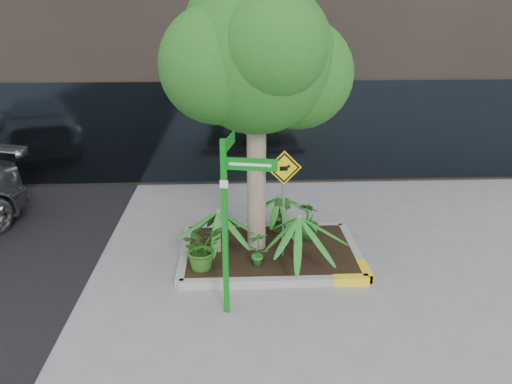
{
  "coord_description": "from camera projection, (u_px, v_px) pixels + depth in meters",
  "views": [
    {
      "loc": [
        -0.47,
        -8.12,
        4.41
      ],
      "look_at": [
        -0.07,
        0.2,
        1.33
      ],
      "focal_mm": 35.0,
      "sensor_mm": 36.0,
      "label": 1
    }
  ],
  "objects": [
    {
      "name": "shrub_d",
      "position": [
        281.0,
        213.0,
        10.0
      ],
      "size": [
        0.61,
        0.61,
        0.79
      ],
      "primitive_type": "imported",
      "rotation": [
        0.0,
        0.0,
        5.62
      ],
      "color": "#28641D",
      "rests_on": "planter"
    },
    {
      "name": "cattle_sign",
      "position": [
        284.0,
        186.0,
        8.71
      ],
      "size": [
        0.61,
        0.1,
        1.99
      ],
      "rotation": [
        0.0,
        0.0,
        0.06
      ],
      "color": "slate",
      "rests_on": "ground"
    },
    {
      "name": "shrub_b",
      "position": [
        308.0,
        221.0,
        9.7
      ],
      "size": [
        0.59,
        0.59,
        0.75
      ],
      "primitive_type": "imported",
      "rotation": [
        0.0,
        0.0,
        2.48
      ],
      "color": "#23611D",
      "rests_on": "planter"
    },
    {
      "name": "planter",
      "position": [
        272.0,
        252.0,
        9.39
      ],
      "size": [
        3.35,
        2.36,
        0.15
      ],
      "color": "#9E9E99",
      "rests_on": "ground"
    },
    {
      "name": "ground",
      "position": [
        260.0,
        264.0,
        9.16
      ],
      "size": [
        80.0,
        80.0,
        0.0
      ],
      "primitive_type": "plane",
      "color": "gray",
      "rests_on": "ground"
    },
    {
      "name": "palm_back",
      "position": [
        279.0,
        197.0,
        9.94
      ],
      "size": [
        0.87,
        0.87,
        0.97
      ],
      "color": "gray",
      "rests_on": "ground"
    },
    {
      "name": "shrub_a",
      "position": [
        202.0,
        247.0,
        8.57
      ],
      "size": [
        1.01,
        1.01,
        0.8
      ],
      "primitive_type": "imported",
      "rotation": [
        0.0,
        0.0,
        0.69
      ],
      "color": "#2B621C",
      "rests_on": "planter"
    },
    {
      "name": "tree",
      "position": [
        256.0,
        57.0,
        8.3
      ],
      "size": [
        3.33,
        2.95,
        4.99
      ],
      "color": "gray",
      "rests_on": "ground"
    },
    {
      "name": "shrub_c",
      "position": [
        258.0,
        248.0,
        8.69
      ],
      "size": [
        0.43,
        0.43,
        0.67
      ],
      "primitive_type": "imported",
      "rotation": [
        0.0,
        0.0,
        3.4
      ],
      "color": "#267624",
      "rests_on": "planter"
    },
    {
      "name": "palm_front",
      "position": [
        299.0,
        217.0,
        8.61
      ],
      "size": [
        1.05,
        1.05,
        1.16
      ],
      "color": "gray",
      "rests_on": "ground"
    },
    {
      "name": "palm_left",
      "position": [
        218.0,
        211.0,
        9.02
      ],
      "size": [
        0.97,
        0.97,
        1.08
      ],
      "color": "gray",
      "rests_on": "ground"
    },
    {
      "name": "street_sign_post",
      "position": [
        229.0,
        209.0,
        7.18
      ],
      "size": [
        0.8,
        0.91,
        2.74
      ],
      "rotation": [
        0.0,
        0.0,
        -0.21
      ],
      "color": "#0C8818",
      "rests_on": "ground"
    }
  ]
}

